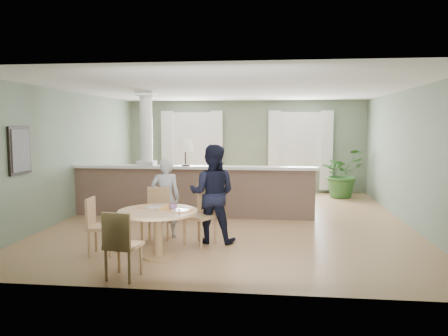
# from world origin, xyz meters

# --- Properties ---
(ground) EXTENTS (8.00, 8.00, 0.00)m
(ground) POSITION_xyz_m (0.00, 0.00, 0.00)
(ground) COLOR tan
(ground) RESTS_ON ground
(room_shell) EXTENTS (7.02, 8.02, 2.71)m
(room_shell) POSITION_xyz_m (-0.03, 0.63, 1.81)
(room_shell) COLOR gray
(room_shell) RESTS_ON ground
(pony_wall) EXTENTS (5.32, 0.38, 2.70)m
(pony_wall) POSITION_xyz_m (-0.99, 0.20, 0.71)
(pony_wall) COLOR brown
(pony_wall) RESTS_ON ground
(sofa) EXTENTS (3.16, 1.78, 0.87)m
(sofa) POSITION_xyz_m (-0.58, 1.39, 0.43)
(sofa) COLOR #8A684B
(sofa) RESTS_ON ground
(houseplant) EXTENTS (1.59, 1.56, 1.33)m
(houseplant) POSITION_xyz_m (2.70, 3.20, 0.67)
(houseplant) COLOR #2E5D25
(houseplant) RESTS_ON ground
(dining_table) EXTENTS (1.19, 1.19, 0.81)m
(dining_table) POSITION_xyz_m (-0.86, -2.73, 0.57)
(dining_table) COLOR tan
(dining_table) RESTS_ON ground
(chair_far_boy) EXTENTS (0.45, 0.45, 0.92)m
(chair_far_boy) POSITION_xyz_m (-1.14, -1.84, 0.51)
(chair_far_boy) COLOR tan
(chair_far_boy) RESTS_ON ground
(chair_far_man) EXTENTS (0.61, 0.61, 0.99)m
(chair_far_man) POSITION_xyz_m (-0.33, -1.90, 0.55)
(chair_far_man) COLOR tan
(chair_far_man) RESTS_ON ground
(chair_near) EXTENTS (0.46, 0.46, 0.90)m
(chair_near) POSITION_xyz_m (-1.09, -3.73, 0.49)
(chair_near) COLOR tan
(chair_near) RESTS_ON ground
(chair_side) EXTENTS (0.43, 0.43, 0.88)m
(chair_side) POSITION_xyz_m (-1.82, -2.70, 0.49)
(chair_side) COLOR tan
(chair_side) RESTS_ON ground
(child_person) EXTENTS (0.58, 0.45, 1.41)m
(child_person) POSITION_xyz_m (-1.06, -1.55, 0.70)
(child_person) COLOR #ADADB2
(child_person) RESTS_ON ground
(man_person) EXTENTS (0.85, 0.68, 1.66)m
(man_person) POSITION_xyz_m (-0.19, -1.77, 0.83)
(man_person) COLOR black
(man_person) RESTS_ON ground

